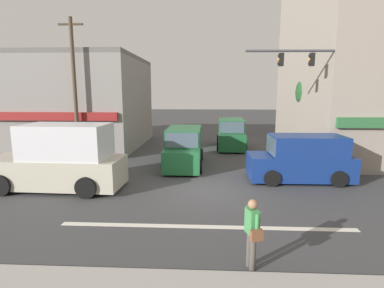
{
  "coord_description": "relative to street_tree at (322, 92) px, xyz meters",
  "views": [
    {
      "loc": [
        -0.03,
        -12.03,
        4.03
      ],
      "look_at": [
        -0.74,
        2.0,
        1.6
      ],
      "focal_mm": 28.0,
      "sensor_mm": 36.0,
      "label": 1
    }
  ],
  "objects": [
    {
      "name": "lane_marking_stripe",
      "position": [
        -7.38,
        -11.47,
        -4.03
      ],
      "size": [
        9.0,
        0.24,
        0.01
      ],
      "primitive_type": "cube",
      "color": "silver",
      "rests_on": "ground"
    },
    {
      "name": "ground_plane",
      "position": [
        -7.38,
        -7.97,
        -4.03
      ],
      "size": [
        120.0,
        120.0,
        0.0
      ],
      "primitive_type": "plane",
      "color": "#3D3D3F"
    },
    {
      "name": "utility_pole_near_left",
      "position": [
        -15.07,
        -2.79,
        0.21
      ],
      "size": [
        1.4,
        0.22,
        8.18
      ],
      "color": "brown",
      "rests_on": "ground"
    },
    {
      "name": "pedestrian_foreground_with_bag",
      "position": [
        -6.37,
        -13.6,
        -3.08
      ],
      "size": [
        0.37,
        0.69,
        1.67
      ],
      "color": "#4C4742",
      "rests_on": "ground"
    },
    {
      "name": "van_crossing_rightbound",
      "position": [
        -3.08,
        -6.41,
        -3.03
      ],
      "size": [
        4.62,
        2.08,
        2.11
      ],
      "color": "navy",
      "rests_on": "ground"
    },
    {
      "name": "van_crossing_center",
      "position": [
        -8.67,
        -3.84,
        -3.03
      ],
      "size": [
        2.04,
        4.6,
        2.11
      ],
      "color": "#1E6033",
      "rests_on": "ground"
    },
    {
      "name": "utility_pole_far_right",
      "position": [
        0.46,
        0.07,
        0.36
      ],
      "size": [
        1.4,
        0.22,
        8.48
      ],
      "color": "brown",
      "rests_on": "ground"
    },
    {
      "name": "building_left_block",
      "position": [
        -18.4,
        2.39,
        -0.72
      ],
      "size": [
        11.9,
        9.59,
        6.62
      ],
      "color": "gray",
      "rests_on": "ground"
    },
    {
      "name": "box_truck_approaching_near",
      "position": [
        -13.53,
        -8.13,
        -2.78
      ],
      "size": [
        5.66,
        2.38,
        2.75
      ],
      "color": "#B7B29E",
      "rests_on": "ground"
    },
    {
      "name": "van_parked_curbside",
      "position": [
        -5.65,
        1.83,
        -3.03
      ],
      "size": [
        2.16,
        4.66,
        2.11
      ],
      "color": "#1E6033",
      "rests_on": "ground"
    },
    {
      "name": "traffic_light_mast",
      "position": [
        -1.81,
        -5.2,
        0.14
      ],
      "size": [
        4.89,
        0.32,
        6.2
      ],
      "color": "#47474C",
      "rests_on": "ground"
    },
    {
      "name": "street_tree",
      "position": [
        0.0,
        0.0,
        0.0
      ],
      "size": [
        3.29,
        3.29,
        5.7
      ],
      "color": "#4C3823",
      "rests_on": "ground"
    }
  ]
}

